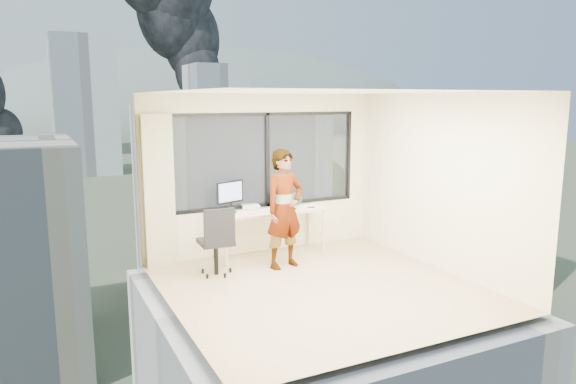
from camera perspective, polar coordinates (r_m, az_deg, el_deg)
floor at (r=7.29m, az=3.50°, el=-10.18°), size 4.00×4.00×0.01m
ceiling at (r=6.85m, az=3.74°, el=10.71°), size 4.00×4.00×0.01m
wall_front at (r=5.34m, az=14.29°, el=-3.44°), size 4.00×0.01×2.60m
wall_left at (r=6.23m, az=-12.61°, el=-1.48°), size 0.01×4.00×2.60m
wall_right at (r=8.12m, az=15.99°, el=1.02°), size 0.01×4.00×2.60m
window_wall at (r=8.72m, az=-2.59°, el=3.48°), size 3.30×0.16×1.55m
curtain at (r=8.12m, az=-13.77°, el=0.04°), size 0.45×0.14×2.30m
desk at (r=8.60m, az=-1.94°, el=-4.40°), size 1.80×0.60×0.75m
chair at (r=7.70m, az=-7.81°, el=-5.13°), size 0.54×0.54×1.03m
person at (r=7.89m, az=-0.39°, el=-1.84°), size 0.73×0.57×1.79m
monitor at (r=8.34m, az=-6.29°, el=-0.48°), size 0.52×0.27×0.51m
game_console at (r=8.62m, az=-4.06°, el=-1.60°), size 0.31×0.28×0.07m
laptop at (r=8.56m, az=-0.36°, el=-1.20°), size 0.36×0.37×0.20m
cellphone at (r=8.71m, az=2.49°, el=-1.64°), size 0.12×0.06×0.01m
pen_cup at (r=8.48m, az=-1.55°, el=-1.63°), size 0.09×0.09×0.11m
handbag at (r=8.86m, az=0.70°, el=-0.74°), size 0.30×0.18×0.22m
exterior_ground at (r=127.07m, az=-24.27°, el=1.65°), size 400.00×400.00×0.04m
near_bldg_b at (r=47.34m, az=-6.61°, el=-0.42°), size 14.00×13.00×16.00m
near_bldg_c at (r=48.99m, az=18.02°, el=-4.09°), size 12.00×10.00×10.00m
far_tower_b at (r=126.47m, az=-21.10°, el=8.66°), size 13.00×13.00×30.00m
far_tower_c at (r=153.80m, az=-7.76°, el=8.61°), size 15.00×15.00×26.00m
hill_b at (r=342.35m, az=-8.47°, el=7.13°), size 300.00×220.00×96.00m
tree_b at (r=27.79m, az=-8.30°, el=-15.72°), size 7.60×7.60×9.00m
tree_c at (r=53.74m, az=2.84°, el=-2.38°), size 8.40×8.40×10.00m
smoke_plume_b at (r=186.99m, az=-7.96°, el=17.44°), size 30.00×18.00×70.00m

